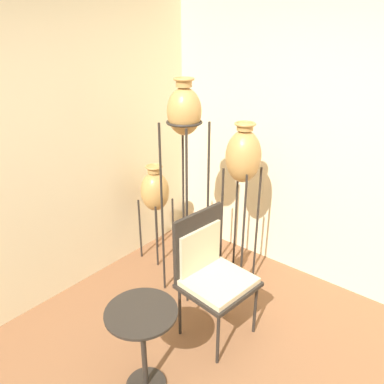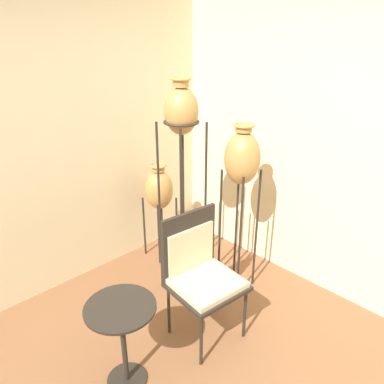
{
  "view_description": "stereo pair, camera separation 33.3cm",
  "coord_description": "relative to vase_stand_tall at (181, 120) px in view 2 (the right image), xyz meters",
  "views": [
    {
      "loc": [
        -1.14,
        -0.75,
        2.22
      ],
      "look_at": [
        1.21,
        1.2,
        0.88
      ],
      "focal_mm": 35.0,
      "sensor_mm": 36.0,
      "label": 1
    },
    {
      "loc": [
        -0.91,
        -1.0,
        2.22
      ],
      "look_at": [
        1.21,
        1.2,
        0.88
      ],
      "focal_mm": 35.0,
      "sensor_mm": 36.0,
      "label": 2
    }
  ],
  "objects": [
    {
      "name": "wall_right",
      "position": [
        0.95,
        -1.11,
        -0.22
      ],
      "size": [
        0.06,
        7.88,
        2.7
      ],
      "color": "beige",
      "rests_on": "ground_plane"
    },
    {
      "name": "chair",
      "position": [
        -0.27,
        -0.48,
        -1.01
      ],
      "size": [
        0.55,
        0.51,
        0.99
      ],
      "rotation": [
        0.0,
        0.0,
        -0.1
      ],
      "color": "#28231E",
      "rests_on": "ground_plane"
    },
    {
      "name": "vase_stand_short",
      "position": [
        0.21,
        0.57,
        -0.83
      ],
      "size": [
        0.28,
        0.28,
        1.01
      ],
      "color": "#28231E",
      "rests_on": "ground_plane"
    },
    {
      "name": "vase_stand_medium",
      "position": [
        0.38,
        -0.31,
        -0.35
      ],
      "size": [
        0.3,
        0.3,
        1.53
      ],
      "color": "#28231E",
      "rests_on": "ground_plane"
    },
    {
      "name": "wall_back",
      "position": [
        -1.02,
        0.86,
        -0.22
      ],
      "size": [
        7.88,
        0.06,
        2.7
      ],
      "color": "beige",
      "rests_on": "ground_plane"
    },
    {
      "name": "vase_stand_tall",
      "position": [
        0.0,
        0.0,
        0.0
      ],
      "size": [
        0.3,
        0.3,
        1.89
      ],
      "color": "#28231E",
      "rests_on": "ground_plane"
    },
    {
      "name": "side_table",
      "position": [
        -0.97,
        -0.48,
        -1.11
      ],
      "size": [
        0.45,
        0.45,
        0.64
      ],
      "color": "#28231E",
      "rests_on": "ground_plane"
    }
  ]
}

